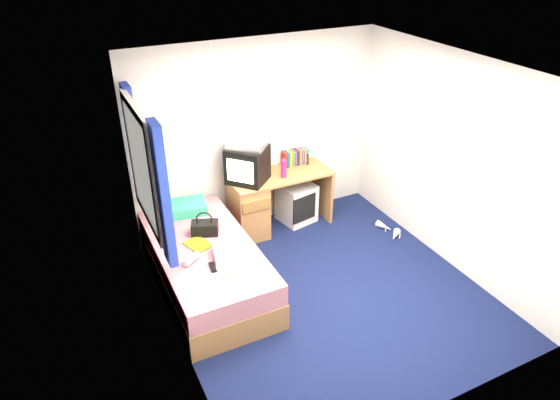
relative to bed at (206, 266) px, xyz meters
name	(u,v)px	position (x,y,z in m)	size (l,w,h in m)	color
ground	(323,291)	(1.10, -0.64, -0.27)	(3.40, 3.40, 0.00)	#0C1438
room_shell	(330,172)	(1.10, -0.64, 1.18)	(3.40, 3.40, 3.40)	white
bed	(206,266)	(0.00, 0.00, 0.00)	(1.01, 2.00, 0.54)	#A87846
pillow	(183,208)	(-0.01, 0.76, 0.33)	(0.54, 0.34, 0.12)	teal
desk	(260,202)	(1.00, 0.79, 0.14)	(1.30, 0.55, 0.75)	#A87846
storage_cube	(296,202)	(1.53, 0.80, 0.00)	(0.42, 0.42, 0.53)	white
crt_tv	(247,164)	(0.84, 0.79, 0.70)	(0.60, 0.60, 0.44)	black
vcr	(247,144)	(0.85, 0.80, 0.97)	(0.44, 0.31, 0.08)	silver
book_row	(295,157)	(1.58, 0.96, 0.58)	(0.34, 0.13, 0.20)	maroon
picture_frame	(306,158)	(1.72, 0.92, 0.55)	(0.02, 0.12, 0.14)	black
pink_water_bottle	(284,169)	(1.28, 0.69, 0.59)	(0.07, 0.07, 0.22)	#E11F61
aerosol_can	(264,167)	(1.10, 0.88, 0.58)	(0.05, 0.05, 0.19)	white
handbag	(205,227)	(0.08, 0.21, 0.35)	(0.33, 0.26, 0.27)	black
towel	(230,251)	(0.18, -0.29, 0.33)	(0.33, 0.28, 0.11)	white
magazine	(198,244)	(-0.06, 0.04, 0.28)	(0.21, 0.28, 0.01)	yellow
water_bottle	(191,259)	(-0.21, -0.22, 0.31)	(0.07, 0.07, 0.20)	silver
colour_swatch_fan	(233,273)	(0.09, -0.59, 0.28)	(0.22, 0.06, 0.01)	yellow
remote_control	(213,267)	(-0.05, -0.41, 0.28)	(0.05, 0.16, 0.02)	black
window_assembly	(146,169)	(-0.45, 0.26, 1.15)	(0.11, 1.42, 1.40)	silver
white_heels	(390,231)	(2.45, -0.04, -0.23)	(0.23, 0.45, 0.09)	white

